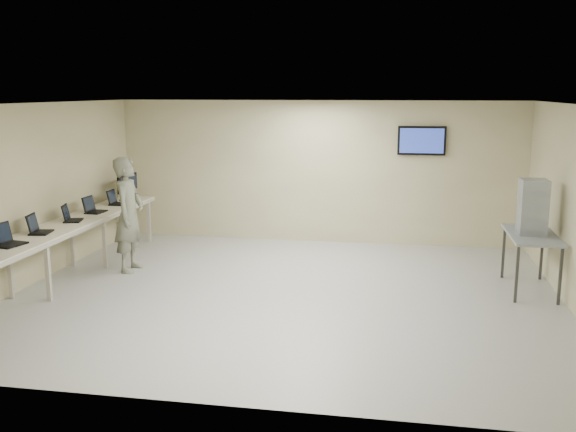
# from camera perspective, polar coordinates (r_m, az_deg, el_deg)

# --- Properties ---
(room) EXTENTS (8.01, 7.01, 2.81)m
(room) POSITION_cam_1_polar(r_m,az_deg,el_deg) (9.34, 0.05, 1.40)
(room) COLOR #9C9C95
(room) RESTS_ON ground
(workbench) EXTENTS (0.76, 6.00, 0.90)m
(workbench) POSITION_cam_1_polar(r_m,az_deg,el_deg) (10.64, -19.59, -1.26)
(workbench) COLOR beige
(workbench) RESTS_ON ground
(laptop_1) EXTENTS (0.39, 0.44, 0.31)m
(laptop_1) POSITION_cam_1_polar(r_m,az_deg,el_deg) (9.59, -23.77, -1.94)
(laptop_1) COLOR black
(laptop_1) RESTS_ON workbench
(laptop_2) EXTENTS (0.36, 0.41, 0.29)m
(laptop_2) POSITION_cam_1_polar(r_m,az_deg,el_deg) (10.23, -21.39, -1.02)
(laptop_2) COLOR black
(laptop_2) RESTS_ON workbench
(laptop_3) EXTENTS (0.37, 0.40, 0.27)m
(laptop_3) POSITION_cam_1_polar(r_m,az_deg,el_deg) (10.99, -18.80, -0.07)
(laptop_3) COLOR black
(laptop_3) RESTS_ON workbench
(laptop_4) EXTENTS (0.32, 0.38, 0.28)m
(laptop_4) POSITION_cam_1_polar(r_m,az_deg,el_deg) (11.64, -16.96, 0.66)
(laptop_4) COLOR black
(laptop_4) RESTS_ON workbench
(laptop_5) EXTENTS (0.28, 0.35, 0.27)m
(laptop_5) POSITION_cam_1_polar(r_m,az_deg,el_deg) (12.36, -15.09, 1.33)
(laptop_5) COLOR black
(laptop_5) RESTS_ON workbench
(monitor_near) EXTENTS (0.22, 0.48, 0.48)m
(monitor_near) POSITION_cam_1_polar(r_m,az_deg,el_deg) (12.71, -14.37, 2.63)
(monitor_near) COLOR black
(monitor_near) RESTS_ON workbench
(monitor_far) EXTENTS (0.21, 0.48, 0.48)m
(monitor_far) POSITION_cam_1_polar(r_m,az_deg,el_deg) (13.00, -13.79, 2.84)
(monitor_far) COLOR black
(monitor_far) RESTS_ON workbench
(soldier) EXTENTS (0.47, 0.71, 1.92)m
(soldier) POSITION_cam_1_polar(r_m,az_deg,el_deg) (10.98, -13.95, 0.14)
(soldier) COLOR #5D634D
(soldier) RESTS_ON ground
(side_table) EXTENTS (0.69, 1.47, 0.88)m
(side_table) POSITION_cam_1_polar(r_m,az_deg,el_deg) (10.27, 20.85, -1.87)
(side_table) COLOR gray
(side_table) RESTS_ON ground
(storage_bins) EXTENTS (0.39, 0.43, 0.82)m
(storage_bins) POSITION_cam_1_polar(r_m,az_deg,el_deg) (10.18, 20.93, 0.77)
(storage_bins) COLOR #98A0A9
(storage_bins) RESTS_ON side_table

